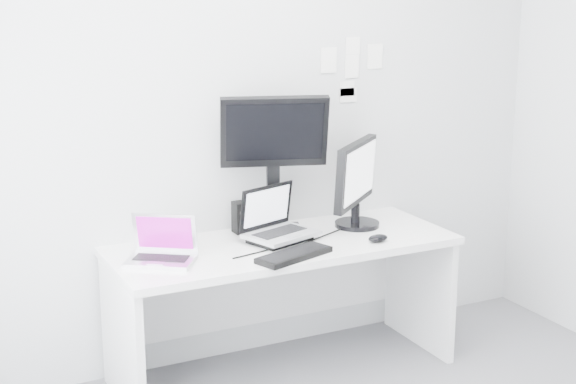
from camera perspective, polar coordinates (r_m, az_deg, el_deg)
The scene contains 15 objects.
back_wall at distance 4.61m, azimuth -2.27°, elevation 5.19°, with size 3.60×3.60×0.00m, color silver.
desk at distance 4.57m, azimuth -0.34°, elevation -7.73°, with size 1.80×0.70×0.73m, color white.
macbook at distance 4.14m, azimuth -8.54°, elevation -3.12°, with size 0.32×0.24×0.24m, color silver.
speaker at distance 4.59m, azimuth -3.11°, elevation -1.69°, with size 0.09×0.09×0.17m, color black.
dell_laptop at distance 4.41m, azimuth -0.43°, elevation -1.49°, with size 0.35×0.27×0.29m, color #9EA0A5.
rear_monitor at distance 4.52m, azimuth -0.95°, elevation 1.96°, with size 0.56×0.20×0.77m, color black.
samsung_monitor at distance 4.68m, azimuth 4.67°, elevation 0.61°, with size 0.54×0.25×0.49m, color black.
keyboard at distance 4.20m, azimuth 0.40°, elevation -4.21°, with size 0.41×0.14×0.03m, color black.
mouse at distance 4.47m, azimuth 6.00°, elevation -3.07°, with size 0.12×0.07×0.04m, color black.
wall_note_0 at distance 4.78m, azimuth 2.72°, elevation 8.75°, with size 0.10×0.00×0.14m, color white.
wall_note_1 at distance 4.85m, azimuth 4.27°, elevation 8.34°, with size 0.09×0.00×0.13m, color white.
wall_note_2 at distance 4.93m, azimuth 5.81°, elevation 8.97°, with size 0.10×0.00×0.14m, color white.
wall_note_3 at distance 4.86m, azimuth 4.04°, elevation 6.45°, with size 0.11×0.00×0.08m, color white.
wall_note_4 at distance 4.85m, azimuth 4.34°, elevation 9.68°, with size 0.09×0.00×0.10m, color white.
wall_note_5 at distance 4.85m, azimuth 3.95°, elevation 6.88°, with size 0.09×0.00×0.08m, color white.
Camera 1 is at (-1.86, -2.56, 2.05)m, focal length 53.44 mm.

